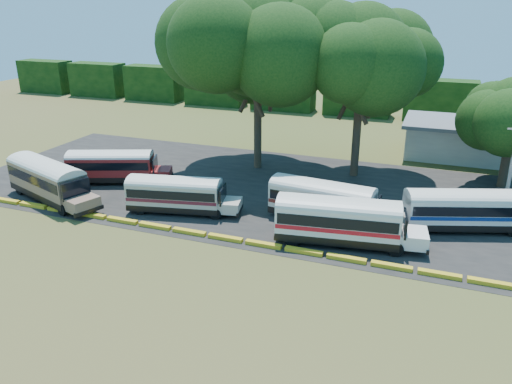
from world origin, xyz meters
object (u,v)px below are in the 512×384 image
(bus_white_red, at_px, (341,219))
(tree_west, at_px, (258,43))
(bus_cream_west, at_px, (177,193))
(bus_red, at_px, (113,164))
(bus_beige, at_px, (48,178))

(bus_white_red, xyz_separation_m, tree_west, (-11.86, 14.81, 10.77))
(bus_cream_west, height_order, tree_west, tree_west)
(bus_red, relative_size, bus_white_red, 0.91)
(bus_cream_west, height_order, bus_white_red, bus_white_red)
(bus_red, distance_m, bus_white_red, 23.83)
(bus_cream_west, distance_m, bus_white_red, 13.90)
(bus_red, xyz_separation_m, bus_cream_west, (9.35, -4.34, -0.09))
(bus_cream_west, relative_size, bus_white_red, 0.89)
(bus_red, distance_m, bus_cream_west, 10.31)
(bus_beige, distance_m, tree_west, 23.29)
(bus_beige, relative_size, bus_cream_west, 1.15)
(bus_red, bearing_deg, bus_white_red, -34.33)
(bus_red, height_order, bus_white_red, bus_white_red)
(tree_west, bearing_deg, bus_white_red, -51.32)
(bus_cream_west, xyz_separation_m, tree_west, (2.01, 13.80, 11.01))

